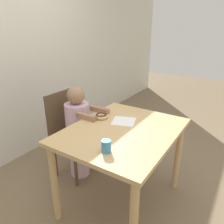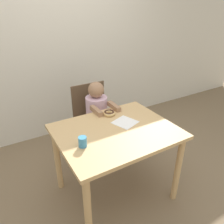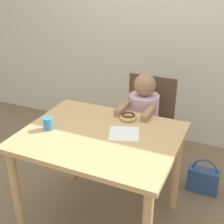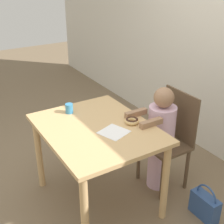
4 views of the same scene
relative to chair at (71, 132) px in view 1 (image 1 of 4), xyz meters
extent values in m
plane|color=#7A664C|center=(-0.11, -0.73, -0.50)|extent=(12.00, 12.00, 0.00)
cube|color=silver|center=(-0.11, 0.81, 0.75)|extent=(8.00, 0.05, 2.50)
cube|color=tan|center=(-0.11, -0.73, 0.26)|extent=(1.08, 0.87, 0.03)
cylinder|color=tan|center=(0.37, -1.10, -0.13)|extent=(0.06, 0.06, 0.74)
cylinder|color=tan|center=(-0.59, -0.36, -0.13)|extent=(0.06, 0.06, 0.74)
cylinder|color=tan|center=(0.37, -0.36, -0.13)|extent=(0.06, 0.06, 0.74)
cube|color=brown|center=(0.00, -0.07, -0.04)|extent=(0.43, 0.37, 0.03)
cube|color=brown|center=(0.00, 0.11, 0.21)|extent=(0.43, 0.02, 0.49)
cylinder|color=brown|center=(-0.18, -0.22, -0.28)|extent=(0.04, 0.04, 0.44)
cylinder|color=brown|center=(0.18, -0.22, -0.28)|extent=(0.04, 0.04, 0.44)
cylinder|color=brown|center=(-0.18, 0.09, -0.28)|extent=(0.04, 0.04, 0.44)
cylinder|color=brown|center=(0.18, 0.09, -0.28)|extent=(0.04, 0.04, 0.44)
cylinder|color=silver|center=(0.00, -0.11, -0.26)|extent=(0.21, 0.21, 0.47)
cylinder|color=silver|center=(0.00, -0.11, 0.16)|extent=(0.25, 0.25, 0.39)
sphere|color=#997051|center=(0.00, -0.11, 0.45)|extent=(0.18, 0.18, 0.18)
cube|color=#997051|center=(-0.11, -0.33, 0.31)|extent=(0.05, 0.22, 0.05)
cube|color=#997051|center=(0.11, -0.33, 0.31)|extent=(0.05, 0.22, 0.05)
torus|color=#DBB270|center=(-0.02, -0.44, 0.30)|extent=(0.12, 0.12, 0.04)
torus|color=#381E14|center=(-0.02, -0.44, 0.31)|extent=(0.11, 0.11, 0.02)
cube|color=white|center=(0.04, -0.65, 0.28)|extent=(0.26, 0.26, 0.00)
cube|color=#2D4C84|center=(0.56, -0.05, -0.39)|extent=(0.27, 0.11, 0.22)
torus|color=#2D4C84|center=(0.56, -0.05, -0.27)|extent=(0.22, 0.02, 0.22)
cylinder|color=teal|center=(-0.48, -0.81, 0.32)|extent=(0.07, 0.07, 0.09)
camera|label=1|loc=(-1.57, -1.56, 1.11)|focal=35.00mm
camera|label=2|loc=(-1.02, -2.19, 1.33)|focal=35.00mm
camera|label=3|loc=(0.73, -2.41, 1.34)|focal=50.00mm
camera|label=4|loc=(1.90, -1.81, 1.53)|focal=50.00mm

